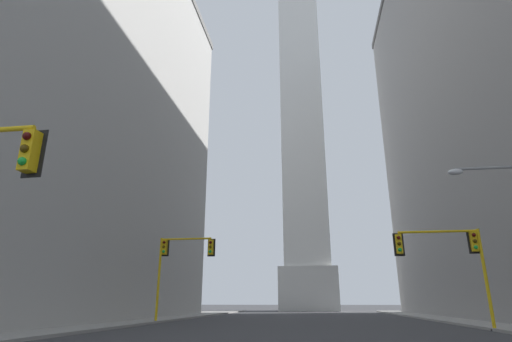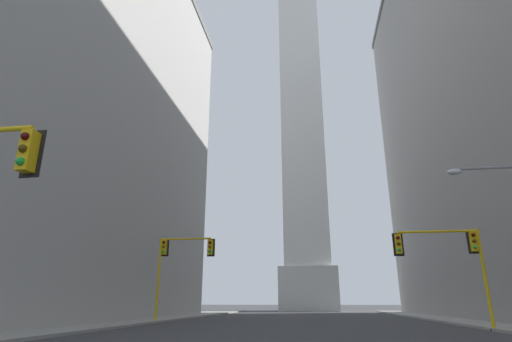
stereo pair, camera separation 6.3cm
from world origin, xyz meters
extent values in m
cube|color=gray|center=(-12.63, 24.15, 0.07)|extent=(5.00, 80.50, 0.15)
cube|color=#B2AFAA|center=(-25.66, 25.99, 19.04)|extent=(25.41, 45.10, 38.07)
cube|color=silver|center=(0.00, 67.08, 3.40)|extent=(9.39, 9.39, 6.80)
cube|color=white|center=(0.00, 67.08, 37.76)|extent=(7.51, 7.51, 61.92)
cube|color=#E5B20F|center=(-6.07, 6.81, 5.17)|extent=(0.35, 0.35, 1.10)
cube|color=black|center=(-6.07, 6.99, 5.17)|extent=(0.58, 0.05, 1.32)
sphere|color=#410907|center=(-6.08, 6.62, 5.51)|extent=(0.22, 0.22, 0.22)
sphere|color=#483506|center=(-6.08, 6.62, 5.17)|extent=(0.22, 0.22, 0.22)
sphere|color=green|center=(-6.08, 6.62, 4.83)|extent=(0.22, 0.22, 0.22)
cylinder|color=yellow|center=(-10.48, 27.56, 3.06)|extent=(0.18, 0.18, 6.12)
cylinder|color=#262626|center=(-10.48, 27.56, 0.05)|extent=(0.40, 0.40, 0.10)
cube|color=#E5B20F|center=(-10.19, 27.56, 5.42)|extent=(0.34, 0.34, 1.10)
cube|color=black|center=(-10.19, 27.74, 5.42)|extent=(0.58, 0.03, 1.32)
sphere|color=#410907|center=(-10.19, 27.37, 5.76)|extent=(0.22, 0.22, 0.22)
sphere|color=#483506|center=(-10.19, 27.37, 5.42)|extent=(0.22, 0.22, 0.22)
sphere|color=green|center=(-10.19, 27.37, 5.08)|extent=(0.22, 0.22, 0.22)
cylinder|color=yellow|center=(-8.52, 27.56, 6.02)|extent=(3.92, 0.14, 0.14)
sphere|color=yellow|center=(-10.48, 27.56, 6.02)|extent=(0.18, 0.18, 0.18)
cube|color=#E5B20F|center=(-6.56, 27.56, 5.35)|extent=(0.34, 0.34, 1.10)
cube|color=black|center=(-6.56, 27.74, 5.35)|extent=(0.58, 0.03, 1.32)
sphere|color=#410907|center=(-6.56, 27.37, 5.69)|extent=(0.22, 0.22, 0.22)
sphere|color=#483506|center=(-6.56, 27.37, 5.35)|extent=(0.22, 0.22, 0.22)
sphere|color=green|center=(-6.56, 27.37, 5.01)|extent=(0.22, 0.22, 0.22)
cylinder|color=yellow|center=(10.29, 22.08, 2.69)|extent=(0.18, 0.18, 5.38)
cylinder|color=#262626|center=(10.29, 22.08, 0.05)|extent=(0.40, 0.40, 0.10)
cube|color=#E5B20F|center=(10.00, 22.08, 4.68)|extent=(0.37, 0.37, 1.10)
cube|color=black|center=(10.02, 22.26, 4.68)|extent=(0.58, 0.09, 1.32)
sphere|color=#410907|center=(9.98, 21.89, 5.02)|extent=(0.22, 0.22, 0.22)
sphere|color=#483506|center=(9.98, 21.89, 4.68)|extent=(0.22, 0.22, 0.22)
sphere|color=green|center=(9.98, 21.89, 4.34)|extent=(0.22, 0.22, 0.22)
cylinder|color=yellow|center=(8.12, 22.08, 5.28)|extent=(4.35, 0.14, 0.14)
sphere|color=yellow|center=(10.29, 22.08, 5.28)|extent=(0.18, 0.18, 0.18)
cube|color=#E5B20F|center=(5.94, 22.08, 4.61)|extent=(0.37, 0.37, 1.10)
cube|color=black|center=(5.96, 22.26, 4.61)|extent=(0.58, 0.09, 1.32)
sphere|color=#410907|center=(5.92, 21.89, 4.95)|extent=(0.22, 0.22, 0.22)
sphere|color=#483506|center=(5.92, 21.89, 4.61)|extent=(0.22, 0.22, 0.22)
sphere|color=green|center=(5.92, 21.89, 4.27)|extent=(0.22, 0.22, 0.22)
cylinder|color=gray|center=(8.77, 15.71, 6.97)|extent=(2.84, 0.12, 0.12)
ellipsoid|color=silver|center=(7.35, 15.71, 6.85)|extent=(0.64, 0.36, 0.26)
camera|label=1|loc=(1.08, -1.89, 1.47)|focal=28.00mm
camera|label=2|loc=(1.14, -1.88, 1.47)|focal=28.00mm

